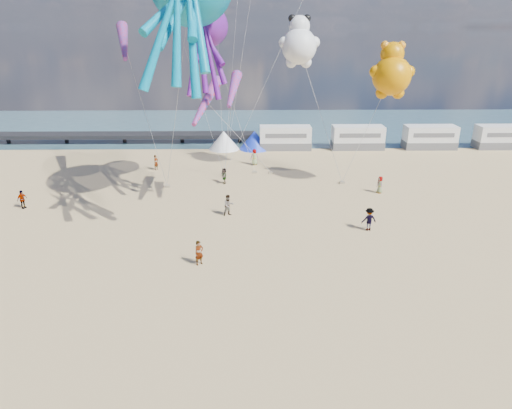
# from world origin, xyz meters

# --- Properties ---
(ground) EXTENTS (120.00, 120.00, 0.00)m
(ground) POSITION_xyz_m (0.00, 0.00, 0.00)
(ground) COLOR tan
(ground) RESTS_ON ground
(water) EXTENTS (120.00, 120.00, 0.00)m
(water) POSITION_xyz_m (0.00, 55.00, 0.02)
(water) COLOR #31525F
(water) RESTS_ON ground
(pier) EXTENTS (60.00, 3.00, 0.50)m
(pier) POSITION_xyz_m (-28.00, 44.00, 1.00)
(pier) COLOR black
(pier) RESTS_ON ground
(motorhome_0) EXTENTS (6.60, 2.50, 3.00)m
(motorhome_0) POSITION_xyz_m (6.00, 40.00, 1.50)
(motorhome_0) COLOR silver
(motorhome_0) RESTS_ON ground
(motorhome_1) EXTENTS (6.60, 2.50, 3.00)m
(motorhome_1) POSITION_xyz_m (15.50, 40.00, 1.50)
(motorhome_1) COLOR silver
(motorhome_1) RESTS_ON ground
(motorhome_2) EXTENTS (6.60, 2.50, 3.00)m
(motorhome_2) POSITION_xyz_m (25.00, 40.00, 1.50)
(motorhome_2) COLOR silver
(motorhome_2) RESTS_ON ground
(motorhome_3) EXTENTS (6.60, 2.50, 3.00)m
(motorhome_3) POSITION_xyz_m (34.50, 40.00, 1.50)
(motorhome_3) COLOR silver
(motorhome_3) RESTS_ON ground
(tent_white) EXTENTS (4.00, 4.00, 2.40)m
(tent_white) POSITION_xyz_m (-2.00, 40.00, 1.20)
(tent_white) COLOR white
(tent_white) RESTS_ON ground
(tent_blue) EXTENTS (4.00, 4.00, 2.40)m
(tent_blue) POSITION_xyz_m (2.00, 40.00, 1.20)
(tent_blue) COLOR #1933CC
(tent_blue) RESTS_ON ground
(standing_person) EXTENTS (0.75, 0.71, 1.72)m
(standing_person) POSITION_xyz_m (-2.12, 8.82, 0.86)
(standing_person) COLOR tan
(standing_person) RESTS_ON ground
(beachgoer_0) EXTENTS (0.75, 0.56, 1.86)m
(beachgoer_0) POSITION_xyz_m (1.90, 32.62, 0.93)
(beachgoer_0) COLOR #7F6659
(beachgoer_0) RESTS_ON ground
(beachgoer_1) EXTENTS (1.07, 0.92, 1.84)m
(beachgoer_1) POSITION_xyz_m (-0.49, 17.36, 0.92)
(beachgoer_1) COLOR #7F6659
(beachgoer_1) RESTS_ON ground
(beachgoer_2) EXTENTS (1.00, 0.84, 1.86)m
(beachgoer_2) POSITION_xyz_m (10.62, 14.17, 0.93)
(beachgoer_2) COLOR #7F6659
(beachgoer_2) RESTS_ON ground
(beachgoer_3) EXTENTS (1.04, 1.24, 1.67)m
(beachgoer_3) POSITION_xyz_m (-18.69, 19.31, 0.83)
(beachgoer_3) COLOR #7F6659
(beachgoer_3) RESTS_ON ground
(beachgoer_4) EXTENTS (0.52, 0.98, 1.60)m
(beachgoer_4) POSITION_xyz_m (-1.29, 25.98, 0.80)
(beachgoer_4) COLOR #7F6659
(beachgoer_4) RESTS_ON ground
(beachgoer_5) EXTENTS (1.24, 1.58, 1.67)m
(beachgoer_5) POSITION_xyz_m (-9.13, 30.87, 0.84)
(beachgoer_5) COLOR #7F6659
(beachgoer_5) RESTS_ON ground
(beachgoer_6) EXTENTS (0.53, 0.68, 1.65)m
(beachgoer_6) POSITION_xyz_m (13.84, 22.81, 0.83)
(beachgoer_6) COLOR #7F6659
(beachgoer_6) RESTS_ON ground
(sandbag_a) EXTENTS (0.50, 0.35, 0.22)m
(sandbag_a) POSITION_xyz_m (-6.94, 24.80, 0.11)
(sandbag_a) COLOR gray
(sandbag_a) RESTS_ON ground
(sandbag_b) EXTENTS (0.50, 0.35, 0.22)m
(sandbag_b) POSITION_xyz_m (1.87, 29.41, 0.11)
(sandbag_b) COLOR gray
(sandbag_b) RESTS_ON ground
(sandbag_c) EXTENTS (0.50, 0.35, 0.22)m
(sandbag_c) POSITION_xyz_m (10.77, 25.67, 0.11)
(sandbag_c) COLOR gray
(sandbag_c) RESTS_ON ground
(sandbag_d) EXTENTS (0.50, 0.35, 0.22)m
(sandbag_d) POSITION_xyz_m (3.67, 29.17, 0.11)
(sandbag_d) COLOR gray
(sandbag_d) RESTS_ON ground
(sandbag_e) EXTENTS (0.50, 0.35, 0.22)m
(sandbag_e) POSITION_xyz_m (-1.41, 28.35, 0.11)
(sandbag_e) COLOR gray
(sandbag_e) RESTS_ON ground
(kite_octopus_purple) EXTENTS (6.89, 9.26, 9.73)m
(kite_octopus_purple) POSITION_xyz_m (-2.27, 24.34, 15.02)
(kite_octopus_purple) COLOR #58137B
(kite_panda) EXTENTS (5.33, 5.18, 5.94)m
(kite_panda) POSITION_xyz_m (6.31, 29.24, 13.15)
(kite_panda) COLOR white
(kite_teddy_orange) EXTENTS (4.54, 4.32, 5.91)m
(kite_teddy_orange) POSITION_xyz_m (14.11, 23.61, 10.85)
(kite_teddy_orange) COLOR #D68000
(windsock_left) EXTENTS (2.98, 7.69, 7.65)m
(windsock_left) POSITION_xyz_m (-10.11, 25.81, 13.70)
(windsock_left) COLOR red
(windsock_mid) EXTENTS (2.69, 6.59, 6.56)m
(windsock_mid) POSITION_xyz_m (-2.30, 20.15, 9.16)
(windsock_mid) COLOR red
(windsock_right) EXTENTS (1.54, 4.41, 4.33)m
(windsock_right) POSITION_xyz_m (0.01, 19.00, 10.23)
(windsock_right) COLOR red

